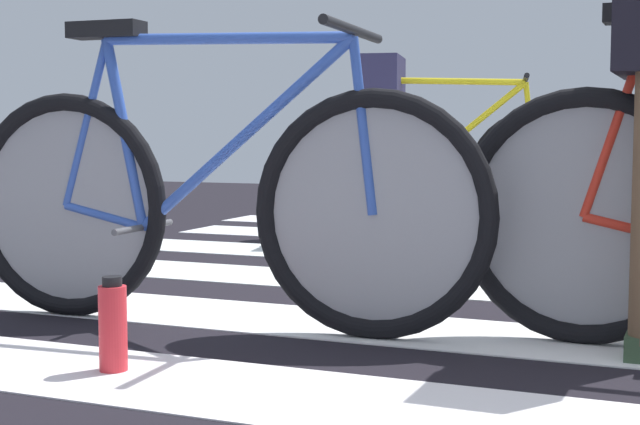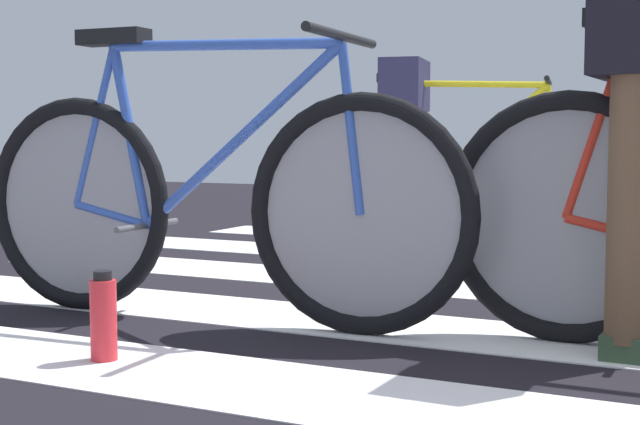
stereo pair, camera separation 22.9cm
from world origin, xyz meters
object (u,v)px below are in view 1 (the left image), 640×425
water_bottle (113,327)px  bicycle_3_of_4 (438,171)px  cyclist_3_of_4 (382,122)px  bicycle_1_of_4 (209,201)px

water_bottle → bicycle_3_of_4: bearing=89.4°
bicycle_3_of_4 → cyclist_3_of_4: size_ratio=1.70×
bicycle_1_of_4 → water_bottle: bicycle_1_of_4 is taller
bicycle_1_of_4 → cyclist_3_of_4: (-0.23, 2.35, 0.27)m
bicycle_3_of_4 → cyclist_3_of_4: cyclist_3_of_4 is taller
bicycle_3_of_4 → water_bottle: size_ratio=7.19×
bicycle_1_of_4 → cyclist_3_of_4: bearing=92.7°
cyclist_3_of_4 → bicycle_1_of_4: bearing=-94.9°
bicycle_3_of_4 → water_bottle: 2.98m
bicycle_1_of_4 → bicycle_3_of_4: (0.07, 2.41, 0.00)m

